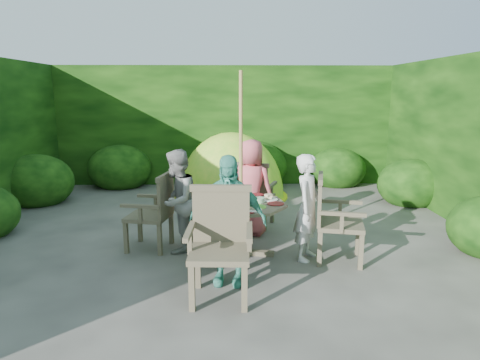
{
  "coord_description": "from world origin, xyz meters",
  "views": [
    {
      "loc": [
        0.11,
        -5.55,
        1.96
      ],
      "look_at": [
        0.24,
        -0.17,
        0.85
      ],
      "focal_mm": 32.0,
      "sensor_mm": 36.0,
      "label": 1
    }
  ],
  "objects_px": {
    "patio_table": "(241,211)",
    "child_back": "(251,187)",
    "garden_chair_front": "(220,242)",
    "garden_chair_right": "(333,218)",
    "child_right": "(308,208)",
    "parasol_pole": "(241,166)",
    "child_left": "(177,201)",
    "dome_tent": "(231,196)",
    "garden_chair_left": "(155,211)",
    "child_front": "(228,220)",
    "garden_chair_back": "(253,194)"
  },
  "relations": [
    {
      "from": "patio_table",
      "to": "garden_chair_right",
      "type": "bearing_deg",
      "value": -11.31
    },
    {
      "from": "patio_table",
      "to": "child_front",
      "type": "distance_m",
      "value": 0.81
    },
    {
      "from": "child_back",
      "to": "patio_table",
      "type": "bearing_deg",
      "value": 104.52
    },
    {
      "from": "dome_tent",
      "to": "garden_chair_left",
      "type": "bearing_deg",
      "value": -112.12
    },
    {
      "from": "patio_table",
      "to": "garden_chair_back",
      "type": "height_order",
      "value": "garden_chair_back"
    },
    {
      "from": "patio_table",
      "to": "child_back",
      "type": "distance_m",
      "value": 0.81
    },
    {
      "from": "garden_chair_back",
      "to": "garden_chair_front",
      "type": "xyz_separation_m",
      "value": [
        -0.43,
        -2.14,
        0.04
      ]
    },
    {
      "from": "parasol_pole",
      "to": "garden_chair_right",
      "type": "xyz_separation_m",
      "value": [
        1.07,
        -0.21,
        -0.58
      ]
    },
    {
      "from": "patio_table",
      "to": "garden_chair_right",
      "type": "height_order",
      "value": "garden_chair_right"
    },
    {
      "from": "dome_tent",
      "to": "garden_chair_front",
      "type": "bearing_deg",
      "value": -94.39
    },
    {
      "from": "parasol_pole",
      "to": "child_left",
      "type": "distance_m",
      "value": 0.92
    },
    {
      "from": "garden_chair_front",
      "to": "child_back",
      "type": "distance_m",
      "value": 1.89
    },
    {
      "from": "garden_chair_right",
      "to": "child_back",
      "type": "relative_size",
      "value": 0.73
    },
    {
      "from": "garden_chair_right",
      "to": "child_right",
      "type": "relative_size",
      "value": 0.78
    },
    {
      "from": "parasol_pole",
      "to": "child_back",
      "type": "relative_size",
      "value": 1.65
    },
    {
      "from": "parasol_pole",
      "to": "patio_table",
      "type": "bearing_deg",
      "value": 1.46
    },
    {
      "from": "parasol_pole",
      "to": "child_front",
      "type": "height_order",
      "value": "parasol_pole"
    },
    {
      "from": "child_left",
      "to": "child_right",
      "type": "bearing_deg",
      "value": 91.83
    },
    {
      "from": "child_right",
      "to": "dome_tent",
      "type": "height_order",
      "value": "child_right"
    },
    {
      "from": "garden_chair_front",
      "to": "garden_chair_right",
      "type": "bearing_deg",
      "value": 35.83
    },
    {
      "from": "parasol_pole",
      "to": "child_back",
      "type": "distance_m",
      "value": 0.91
    },
    {
      "from": "garden_chair_left",
      "to": "dome_tent",
      "type": "xyz_separation_m",
      "value": [
        0.97,
        2.74,
        -0.5
      ]
    },
    {
      "from": "garden_chair_front",
      "to": "child_back",
      "type": "xyz_separation_m",
      "value": [
        0.39,
        1.85,
        0.12
      ]
    },
    {
      "from": "garden_chair_back",
      "to": "garden_chair_left",
      "type": "bearing_deg",
      "value": 54.09
    },
    {
      "from": "parasol_pole",
      "to": "child_left",
      "type": "bearing_deg",
      "value": 168.65
    },
    {
      "from": "garden_chair_front",
      "to": "dome_tent",
      "type": "height_order",
      "value": "dome_tent"
    },
    {
      "from": "patio_table",
      "to": "parasol_pole",
      "type": "height_order",
      "value": "parasol_pole"
    },
    {
      "from": "garden_chair_front",
      "to": "child_front",
      "type": "height_order",
      "value": "child_front"
    },
    {
      "from": "parasol_pole",
      "to": "garden_chair_back",
      "type": "relative_size",
      "value": 2.32
    },
    {
      "from": "child_right",
      "to": "child_back",
      "type": "distance_m",
      "value": 1.13
    },
    {
      "from": "child_back",
      "to": "child_front",
      "type": "distance_m",
      "value": 1.6
    },
    {
      "from": "garden_chair_right",
      "to": "garden_chair_front",
      "type": "distance_m",
      "value": 1.55
    },
    {
      "from": "child_back",
      "to": "dome_tent",
      "type": "distance_m",
      "value": 2.29
    },
    {
      "from": "child_right",
      "to": "patio_table",
      "type": "bearing_deg",
      "value": 105.71
    },
    {
      "from": "garden_chair_back",
      "to": "dome_tent",
      "type": "bearing_deg",
      "value": -60.6
    },
    {
      "from": "child_left",
      "to": "child_front",
      "type": "distance_m",
      "value": 1.13
    },
    {
      "from": "child_right",
      "to": "child_back",
      "type": "bearing_deg",
      "value": 60.77
    },
    {
      "from": "parasol_pole",
      "to": "child_left",
      "type": "xyz_separation_m",
      "value": [
        -0.78,
        0.16,
        -0.46
      ]
    },
    {
      "from": "patio_table",
      "to": "garden_chair_right",
      "type": "relative_size",
      "value": 1.35
    },
    {
      "from": "garden_chair_left",
      "to": "garden_chair_front",
      "type": "xyz_separation_m",
      "value": [
        0.85,
        -1.28,
        0.05
      ]
    },
    {
      "from": "child_left",
      "to": "garden_chair_right",
      "type": "bearing_deg",
      "value": 91.88
    },
    {
      "from": "garden_chair_left",
      "to": "dome_tent",
      "type": "relative_size",
      "value": 0.38
    },
    {
      "from": "parasol_pole",
      "to": "child_left",
      "type": "relative_size",
      "value": 1.72
    },
    {
      "from": "child_left",
      "to": "child_back",
      "type": "height_order",
      "value": "child_back"
    },
    {
      "from": "garden_chair_left",
      "to": "child_front",
      "type": "height_order",
      "value": "child_front"
    },
    {
      "from": "garden_chair_back",
      "to": "child_right",
      "type": "bearing_deg",
      "value": 135.3
    },
    {
      "from": "garden_chair_left",
      "to": "garden_chair_front",
      "type": "distance_m",
      "value": 1.54
    },
    {
      "from": "child_right",
      "to": "child_left",
      "type": "relative_size",
      "value": 0.99
    },
    {
      "from": "patio_table",
      "to": "child_back",
      "type": "relative_size",
      "value": 0.99
    },
    {
      "from": "garden_chair_left",
      "to": "child_back",
      "type": "distance_m",
      "value": 1.37
    }
  ]
}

